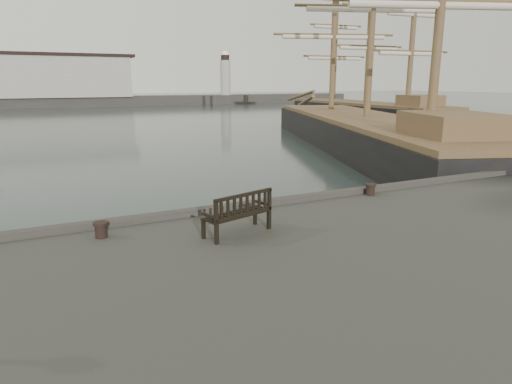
% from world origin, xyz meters
% --- Properties ---
extents(ground, '(400.00, 400.00, 0.00)m').
position_xyz_m(ground, '(0.00, 0.00, 0.00)').
color(ground, black).
rests_on(ground, ground).
extents(breakwater, '(140.00, 9.50, 12.20)m').
position_xyz_m(breakwater, '(-4.56, 92.00, 4.30)').
color(breakwater, '#383530').
rests_on(breakwater, ground).
extents(bench, '(1.83, 1.06, 1.00)m').
position_xyz_m(bench, '(-0.77, -2.12, 1.88)').
color(bench, black).
rests_on(bench, quay).
extents(bollard_left, '(0.38, 0.38, 0.37)m').
position_xyz_m(bollard_left, '(-3.74, -0.94, 1.74)').
color(bollard_left, black).
rests_on(bollard_left, quay).
extents(bollard_right, '(0.42, 0.42, 0.37)m').
position_xyz_m(bollard_right, '(4.58, -0.50, 1.74)').
color(bollard_right, black).
rests_on(bollard_right, quay).
extents(tall_ship_main, '(19.20, 36.62, 27.24)m').
position_xyz_m(tall_ship_main, '(18.41, 16.49, 0.70)').
color(tall_ship_main, black).
rests_on(tall_ship_main, ground).
extents(tall_ship_far, '(8.22, 27.86, 23.54)m').
position_xyz_m(tall_ship_far, '(32.23, 33.44, 0.78)').
color(tall_ship_far, black).
rests_on(tall_ship_far, ground).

